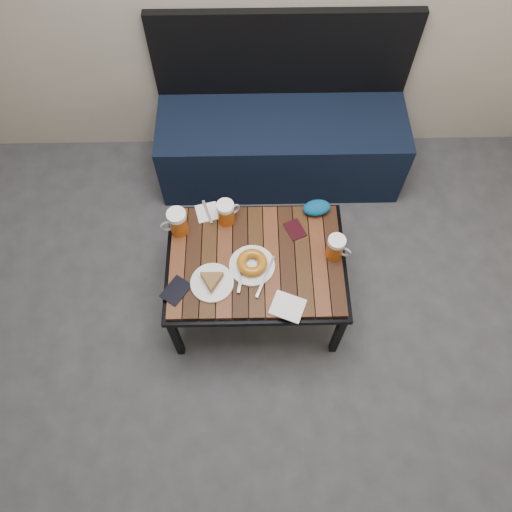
{
  "coord_description": "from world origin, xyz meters",
  "views": [
    {
      "loc": [
        0.0,
        -0.24,
        2.5
      ],
      "look_at": [
        0.02,
        0.86,
        0.5
      ],
      "focal_mm": 35.0,
      "sensor_mm": 36.0,
      "label": 1
    }
  ],
  "objects_px": {
    "beer_mug_left": "(177,222)",
    "passport_navy": "(176,291)",
    "bench": "(281,139)",
    "plate_pie": "(212,281)",
    "passport_burgundy": "(295,230)",
    "cafe_table": "(256,263)",
    "knit_pouch": "(317,208)",
    "plate_bagel": "(252,264)",
    "beer_mug_centre": "(226,212)",
    "beer_mug_right": "(336,247)"
  },
  "relations": [
    {
      "from": "beer_mug_right",
      "to": "passport_burgundy",
      "type": "distance_m",
      "value": 0.23
    },
    {
      "from": "bench",
      "to": "cafe_table",
      "type": "xyz_separation_m",
      "value": [
        -0.16,
        -0.91,
        0.16
      ]
    },
    {
      "from": "beer_mug_left",
      "to": "beer_mug_centre",
      "type": "bearing_deg",
      "value": -179.67
    },
    {
      "from": "cafe_table",
      "to": "passport_burgundy",
      "type": "distance_m",
      "value": 0.25
    },
    {
      "from": "beer_mug_left",
      "to": "cafe_table",
      "type": "bearing_deg",
      "value": 142.84
    },
    {
      "from": "bench",
      "to": "cafe_table",
      "type": "distance_m",
      "value": 0.93
    },
    {
      "from": "bench",
      "to": "passport_navy",
      "type": "bearing_deg",
      "value": -116.2
    },
    {
      "from": "cafe_table",
      "to": "beer_mug_centre",
      "type": "xyz_separation_m",
      "value": [
        -0.14,
        0.22,
        0.11
      ]
    },
    {
      "from": "beer_mug_right",
      "to": "plate_bagel",
      "type": "distance_m",
      "value": 0.39
    },
    {
      "from": "cafe_table",
      "to": "plate_pie",
      "type": "xyz_separation_m",
      "value": [
        -0.2,
        -0.12,
        0.07
      ]
    },
    {
      "from": "beer_mug_left",
      "to": "knit_pouch",
      "type": "relative_size",
      "value": 1.06
    },
    {
      "from": "bench",
      "to": "passport_burgundy",
      "type": "distance_m",
      "value": 0.78
    },
    {
      "from": "bench",
      "to": "knit_pouch",
      "type": "height_order",
      "value": "bench"
    },
    {
      "from": "beer_mug_left",
      "to": "plate_pie",
      "type": "relative_size",
      "value": 0.74
    },
    {
      "from": "beer_mug_left",
      "to": "passport_navy",
      "type": "xyz_separation_m",
      "value": [
        0.0,
        -0.32,
        -0.07
      ]
    },
    {
      "from": "passport_burgundy",
      "to": "knit_pouch",
      "type": "height_order",
      "value": "knit_pouch"
    },
    {
      "from": "beer_mug_centre",
      "to": "plate_bagel",
      "type": "distance_m",
      "value": 0.28
    },
    {
      "from": "passport_navy",
      "to": "passport_burgundy",
      "type": "xyz_separation_m",
      "value": [
        0.55,
        0.31,
        -0.0
      ]
    },
    {
      "from": "bench",
      "to": "beer_mug_centre",
      "type": "height_order",
      "value": "bench"
    },
    {
      "from": "plate_pie",
      "to": "passport_navy",
      "type": "distance_m",
      "value": 0.17
    },
    {
      "from": "cafe_table",
      "to": "beer_mug_left",
      "type": "bearing_deg",
      "value": 156.13
    },
    {
      "from": "beer_mug_right",
      "to": "passport_navy",
      "type": "bearing_deg",
      "value": -142.73
    },
    {
      "from": "beer_mug_left",
      "to": "plate_bagel",
      "type": "height_order",
      "value": "beer_mug_left"
    },
    {
      "from": "beer_mug_right",
      "to": "plate_bagel",
      "type": "relative_size",
      "value": 0.48
    },
    {
      "from": "beer_mug_right",
      "to": "knit_pouch",
      "type": "bearing_deg",
      "value": 128.74
    },
    {
      "from": "cafe_table",
      "to": "knit_pouch",
      "type": "xyz_separation_m",
      "value": [
        0.3,
        0.26,
        0.07
      ]
    },
    {
      "from": "plate_bagel",
      "to": "beer_mug_right",
      "type": "bearing_deg",
      "value": 8.47
    },
    {
      "from": "cafe_table",
      "to": "beer_mug_left",
      "type": "height_order",
      "value": "beer_mug_left"
    },
    {
      "from": "bench",
      "to": "passport_burgundy",
      "type": "relative_size",
      "value": 13.07
    },
    {
      "from": "plate_bagel",
      "to": "passport_navy",
      "type": "relative_size",
      "value": 2.1
    },
    {
      "from": "passport_burgundy",
      "to": "beer_mug_right",
      "type": "bearing_deg",
      "value": -62.27
    },
    {
      "from": "beer_mug_left",
      "to": "plate_bagel",
      "type": "bearing_deg",
      "value": 136.58
    },
    {
      "from": "cafe_table",
      "to": "knit_pouch",
      "type": "relative_size",
      "value": 6.21
    },
    {
      "from": "passport_burgundy",
      "to": "knit_pouch",
      "type": "bearing_deg",
      "value": 20.22
    },
    {
      "from": "beer_mug_left",
      "to": "passport_burgundy",
      "type": "relative_size",
      "value": 1.34
    },
    {
      "from": "passport_burgundy",
      "to": "beer_mug_left",
      "type": "bearing_deg",
      "value": 155.47
    },
    {
      "from": "plate_bagel",
      "to": "cafe_table",
      "type": "bearing_deg",
      "value": 64.31
    },
    {
      "from": "cafe_table",
      "to": "bench",
      "type": "bearing_deg",
      "value": 79.84
    },
    {
      "from": "plate_pie",
      "to": "passport_burgundy",
      "type": "relative_size",
      "value": 1.82
    },
    {
      "from": "beer_mug_left",
      "to": "passport_burgundy",
      "type": "distance_m",
      "value": 0.56
    },
    {
      "from": "knit_pouch",
      "to": "beer_mug_right",
      "type": "bearing_deg",
      "value": -74.99
    },
    {
      "from": "beer_mug_centre",
      "to": "passport_navy",
      "type": "bearing_deg",
      "value": -155.9
    },
    {
      "from": "bench",
      "to": "beer_mug_centre",
      "type": "relative_size",
      "value": 10.56
    },
    {
      "from": "cafe_table",
      "to": "beer_mug_centre",
      "type": "height_order",
      "value": "beer_mug_centre"
    },
    {
      "from": "bench",
      "to": "beer_mug_left",
      "type": "height_order",
      "value": "bench"
    },
    {
      "from": "bench",
      "to": "passport_navy",
      "type": "height_order",
      "value": "bench"
    },
    {
      "from": "cafe_table",
      "to": "beer_mug_right",
      "type": "bearing_deg",
      "value": 2.8
    },
    {
      "from": "bench",
      "to": "beer_mug_right",
      "type": "height_order",
      "value": "bench"
    },
    {
      "from": "beer_mug_centre",
      "to": "passport_navy",
      "type": "relative_size",
      "value": 1.03
    },
    {
      "from": "cafe_table",
      "to": "plate_bagel",
      "type": "relative_size",
      "value": 3.12
    }
  ]
}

